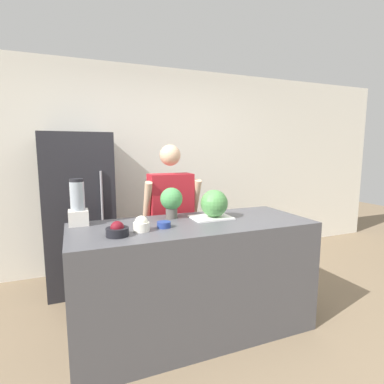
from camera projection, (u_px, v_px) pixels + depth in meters
The scene contains 12 objects.
ground_plane at pixel (213, 359), 2.23m from camera, with size 14.00×14.00×0.00m, color #7F6B51.
wall_back at pixel (145, 168), 3.97m from camera, with size 8.00×0.06×2.60m.
counter_island at pixel (194, 278), 2.51m from camera, with size 1.96×0.77×0.95m.
refrigerator at pixel (80, 211), 3.34m from camera, with size 0.70×0.77×1.72m.
person at pixel (171, 223), 3.03m from camera, with size 0.57×0.26×1.59m.
cutting_board at pixel (211, 217), 2.61m from camera, with size 0.34×0.26×0.01m.
watermelon at pixel (214, 203), 2.59m from camera, with size 0.24×0.24×0.24m.
bowl_cherries at pixel (117, 230), 2.07m from camera, with size 0.16×0.16×0.11m.
bowl_cream at pixel (141, 225), 2.19m from camera, with size 0.12×0.12×0.12m.
bowl_small_blue at pixel (164, 225), 2.30m from camera, with size 0.11×0.11×0.05m.
blender at pixel (78, 206), 2.36m from camera, with size 0.15×0.15×0.37m.
potted_plant at pixel (171, 200), 2.60m from camera, with size 0.19×0.19×0.27m.
Camera 1 is at (-0.91, -1.82, 1.54)m, focal length 28.00 mm.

